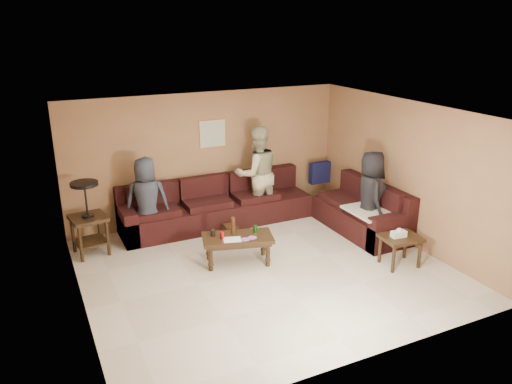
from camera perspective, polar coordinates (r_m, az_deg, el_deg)
room at (r=7.43m, az=1.09°, el=2.62°), size 5.60×5.50×2.50m
sectional_sofa at (r=9.49m, az=1.34°, el=-2.18°), size 4.65×2.90×0.97m
coffee_table at (r=8.10m, az=-2.14°, el=-5.52°), size 1.23×0.85×0.75m
end_table_left at (r=8.75m, az=-18.65°, el=-2.73°), size 0.64×0.64×1.28m
side_table_right at (r=8.32m, az=16.17°, el=-5.35°), size 0.66×0.56×0.65m
waste_bin at (r=9.05m, az=-2.88°, el=-4.60°), size 0.24×0.24×0.28m
wall_art at (r=9.66m, az=-5.00°, el=6.66°), size 0.52×0.04×0.52m
person_left at (r=8.93m, az=-12.36°, el=-0.94°), size 0.88×0.71×1.55m
person_middle at (r=9.68m, az=0.11°, el=2.10°), size 0.93×0.74×1.88m
person_right at (r=9.06m, az=12.92°, el=-0.45°), size 0.74×0.92×1.63m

